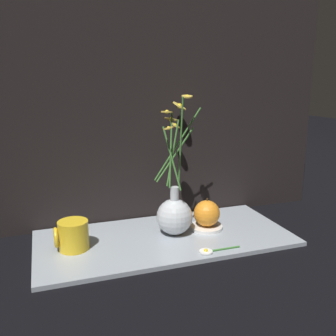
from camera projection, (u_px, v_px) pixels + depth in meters
ground_plane at (165, 240)px, 1.09m from camera, size 6.00×6.00×0.00m
shelf at (165, 238)px, 1.09m from camera, size 0.73×0.34×0.01m
backdrop_wall at (145, 48)px, 1.13m from camera, size 1.23×0.02×1.10m
vase_with_flowers at (174, 211)px, 1.09m from camera, size 0.15×0.21×0.40m
yellow_mug at (73, 236)px, 0.99m from camera, size 0.09×0.08×0.08m
saucer_plate at (206, 227)px, 1.14m from camera, size 0.10×0.10×0.01m
orange_fruit at (207, 213)px, 1.13m from camera, size 0.08×0.08×0.09m
loose_daisy at (211, 251)px, 0.99m from camera, size 0.12×0.04×0.01m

